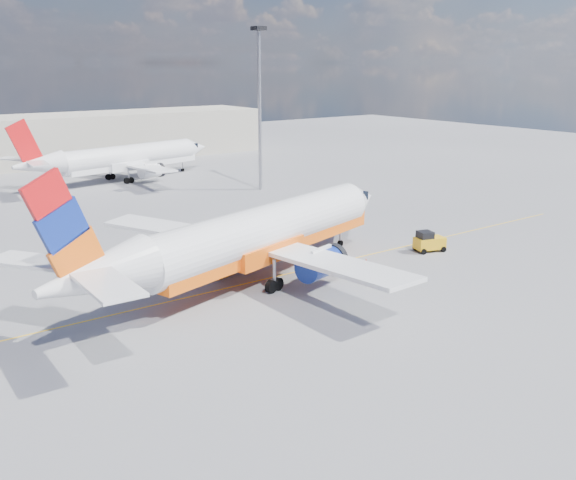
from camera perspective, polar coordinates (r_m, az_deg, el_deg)
ground at (r=50.54m, az=2.96°, el=-3.67°), size 240.00×240.00×0.00m
taxi_line at (r=52.76m, az=0.90°, el=-2.80°), size 70.00×0.15×0.01m
terminal_main at (r=117.96m, az=-18.97°, el=8.54°), size 70.00×14.00×8.00m
main_jet at (r=49.49m, az=-2.90°, el=0.43°), size 36.95×28.15×11.18m
second_jet at (r=96.13m, az=-14.41°, el=7.05°), size 32.50×25.06×9.81m
gse_tug at (r=59.50m, az=12.40°, el=-0.14°), size 2.98×2.30×1.91m
traffic_cone at (r=54.68m, az=6.96°, el=-1.95°), size 0.42×0.42×0.59m
floodlight_mast at (r=85.71m, az=-2.56°, el=12.82°), size 1.54×1.54×21.03m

